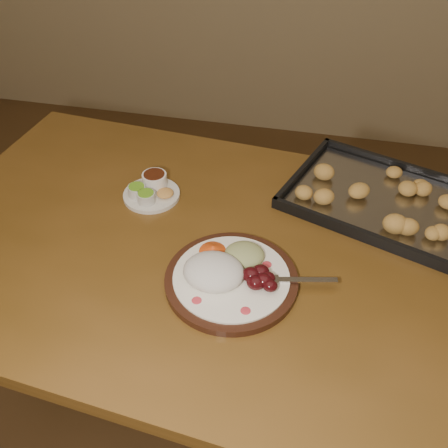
# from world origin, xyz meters

# --- Properties ---
(dining_table) EXTENTS (1.58, 1.04, 0.75)m
(dining_table) POSITION_xyz_m (0.01, 0.15, 0.65)
(dining_table) COLOR brown
(dining_table) RESTS_ON ground
(dinner_plate) EXTENTS (0.37, 0.29, 0.07)m
(dinner_plate) POSITION_xyz_m (0.04, 0.05, 0.77)
(dinner_plate) COLOR black
(dinner_plate) RESTS_ON dining_table
(condiment_saucer) EXTENTS (0.15, 0.15, 0.05)m
(condiment_saucer) POSITION_xyz_m (-0.22, 0.31, 0.77)
(condiment_saucer) COLOR silver
(condiment_saucer) RESTS_ON dining_table
(baking_tray) EXTENTS (0.55, 0.48, 0.05)m
(baking_tray) POSITION_xyz_m (0.37, 0.41, 0.77)
(baking_tray) COLOR black
(baking_tray) RESTS_ON dining_table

